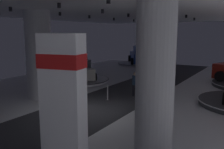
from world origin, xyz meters
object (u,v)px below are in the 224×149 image
at_px(pickup_truck_deep_left, 140,56).
at_px(visitor_walking_far, 135,82).
at_px(brand_sign_pylon, 64,111).
at_px(display_platform_mid_left, 80,80).
at_px(visitor_walking_near, 66,99).
at_px(column_left, 39,55).
at_px(display_car_mid_left, 79,70).
at_px(display_platform_deep_left, 140,64).
at_px(column_right, 155,76).

xyz_separation_m(pickup_truck_deep_left, visitor_walking_far, (6.43, -14.44, -0.28)).
xyz_separation_m(brand_sign_pylon, display_platform_mid_left, (-9.06, 11.69, -2.00)).
bearing_deg(brand_sign_pylon, visitor_walking_near, 131.80).
bearing_deg(column_left, display_car_mid_left, 102.95).
height_order(brand_sign_pylon, display_platform_mid_left, brand_sign_pylon).
distance_m(display_platform_deep_left, pickup_truck_deep_left, 1.09).
xyz_separation_m(column_right, display_car_mid_left, (-10.37, 8.78, -1.76)).
bearing_deg(column_right, brand_sign_pylon, -114.81).
height_order(column_right, display_platform_deep_left, column_right).
distance_m(column_left, display_car_mid_left, 5.92).
relative_size(column_left, display_car_mid_left, 1.26).
xyz_separation_m(column_right, display_platform_deep_left, (-10.74, 21.55, -2.61)).
relative_size(column_right, pickup_truck_deep_left, 0.98).
bearing_deg(display_car_mid_left, display_platform_mid_left, 139.59).
distance_m(brand_sign_pylon, pickup_truck_deep_left, 25.89).
bearing_deg(visitor_walking_near, brand_sign_pylon, -48.20).
bearing_deg(display_platform_deep_left, display_car_mid_left, -88.34).
bearing_deg(display_car_mid_left, column_left, -77.05).
relative_size(display_platform_deep_left, display_platform_mid_left, 1.13).
relative_size(display_car_mid_left, visitor_walking_near, 2.75).
relative_size(display_platform_deep_left, pickup_truck_deep_left, 1.02).
bearing_deg(display_car_mid_left, pickup_truck_deep_left, 90.89).
bearing_deg(pickup_truck_deep_left, column_left, -85.36).
bearing_deg(column_right, display_car_mid_left, 139.75).
xyz_separation_m(column_left, display_platform_mid_left, (-1.29, 5.53, -2.62)).
relative_size(display_platform_deep_left, visitor_walking_near, 3.57).
xyz_separation_m(display_platform_deep_left, display_platform_mid_left, (0.35, -12.75, -0.01)).
distance_m(brand_sign_pylon, visitor_walking_far, 10.20).
relative_size(column_left, brand_sign_pylon, 1.33).
bearing_deg(pickup_truck_deep_left, display_car_mid_left, -89.11).
xyz_separation_m(visitor_walking_near, visitor_walking_far, (1.01, 5.48, 0.00)).
bearing_deg(display_platform_deep_left, visitor_walking_far, -65.82).
height_order(column_right, pickup_truck_deep_left, column_right).
bearing_deg(visitor_walking_near, display_car_mid_left, 125.20).
bearing_deg(display_platform_mid_left, visitor_walking_far, -17.35).
height_order(visitor_walking_near, visitor_walking_far, same).
distance_m(column_left, pickup_truck_deep_left, 18.14).
xyz_separation_m(display_platform_deep_left, pickup_truck_deep_left, (0.17, -0.27, 1.04)).
height_order(display_platform_deep_left, visitor_walking_far, visitor_walking_far).
height_order(pickup_truck_deep_left, display_car_mid_left, pickup_truck_deep_left).
xyz_separation_m(column_left, display_car_mid_left, (-1.27, 5.51, -1.76)).
height_order(column_left, visitor_walking_far, column_left).
bearing_deg(display_platform_deep_left, column_left, -84.88).
bearing_deg(display_platform_mid_left, display_platform_deep_left, 91.56).
bearing_deg(column_right, visitor_walking_near, 165.12).
bearing_deg(visitor_walking_far, display_platform_deep_left, 114.18).
xyz_separation_m(display_car_mid_left, visitor_walking_far, (6.24, -1.94, -0.09)).
distance_m(column_left, brand_sign_pylon, 9.93).
distance_m(display_platform_mid_left, display_car_mid_left, 0.86).
bearing_deg(brand_sign_pylon, display_car_mid_left, 127.75).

